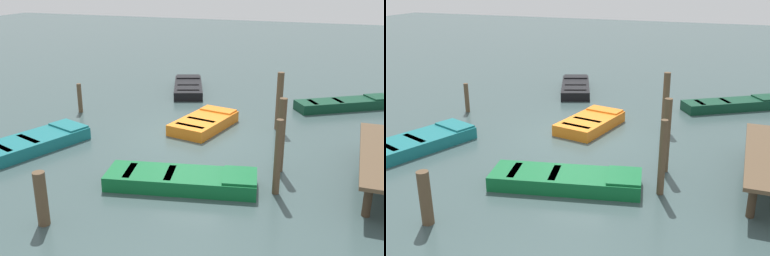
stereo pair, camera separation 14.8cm
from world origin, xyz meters
TOP-DOWN VIEW (x-y plane):
  - ground_plane at (0.00, 0.00)m, footprint 80.00×80.00m
  - rowboat_orange at (-1.10, 0.09)m, footprint 3.09×2.01m
  - rowboat_dark_green at (-5.48, 4.93)m, footprint 3.13×4.08m
  - rowboat_green at (3.68, 1.05)m, footprint 2.04×4.22m
  - rowboat_black at (-5.94, -2.34)m, footprint 3.82×2.47m
  - rowboat_teal at (2.65, -4.52)m, footprint 3.68×2.49m
  - mooring_piling_center at (6.54, -1.26)m, footprint 0.28×0.28m
  - mooring_piling_mid_right at (3.20, 3.49)m, footprint 0.18×0.18m
  - mooring_piling_near_right at (1.75, 3.34)m, footprint 0.22×0.22m
  - mooring_piling_far_left at (-1.92, 2.68)m, footprint 0.24×0.24m
  - mooring_piling_far_right at (-1.25, -5.37)m, footprint 0.18×0.18m

SIDE VIEW (x-z plane):
  - ground_plane at x=0.00m, z-range 0.00..0.00m
  - rowboat_dark_green at x=-5.48m, z-range -0.01..0.45m
  - rowboat_green at x=3.68m, z-range -0.01..0.45m
  - rowboat_black at x=-5.94m, z-range -0.01..0.45m
  - rowboat_teal at x=2.65m, z-range -0.01..0.45m
  - rowboat_orange at x=-1.10m, z-range -0.01..0.45m
  - mooring_piling_far_right at x=-1.25m, z-range 0.00..1.21m
  - mooring_piling_center at x=6.54m, z-range 0.00..1.32m
  - mooring_piling_mid_right at x=3.20m, z-range 0.00..2.04m
  - mooring_piling_far_left at x=-1.92m, z-range 0.00..2.14m
  - mooring_piling_near_right at x=1.75m, z-range 0.00..2.20m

